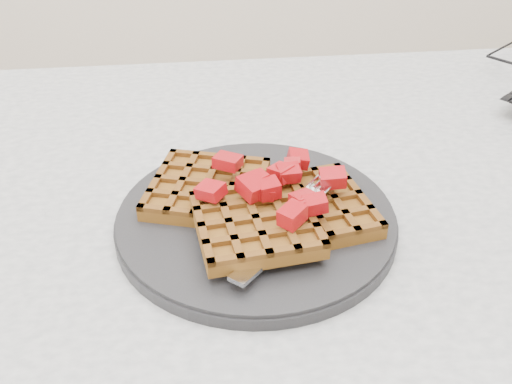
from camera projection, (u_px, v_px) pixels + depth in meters
table at (384, 275)px, 0.67m from camera, size 1.20×0.80×0.75m
plate at (256, 219)px, 0.56m from camera, size 0.27×0.27×0.02m
waffles at (257, 205)px, 0.55m from camera, size 0.23×0.20×0.03m
strawberry_pile at (256, 180)px, 0.53m from camera, size 0.15×0.15×0.02m
fork at (297, 225)px, 0.52m from camera, size 0.14×0.15×0.02m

